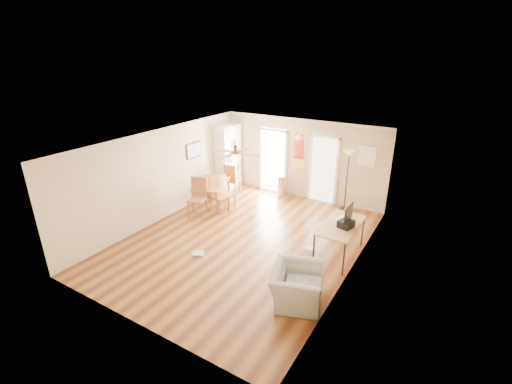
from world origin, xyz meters
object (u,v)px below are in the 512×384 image
Objects in this scene: dining_chair_far at (232,179)px; torchiere_lamp at (347,181)px; bookshelf at (228,158)px; dining_chair_right_b at (220,195)px; wastebasket_a at (310,253)px; computer_desk at (339,240)px; dining_chair_right_a at (227,192)px; armchair at (297,286)px; printer at (346,224)px; dining_table at (212,193)px; trash_can at (282,186)px; dining_chair_near at (197,198)px.

torchiere_lamp is at bearing -178.42° from dining_chair_far.
bookshelf is 2.07× the size of dining_chair_right_b.
computer_desk is at bearing 40.23° from wastebasket_a.
wastebasket_a is (3.37, -1.38, -0.36)m from dining_chair_right_a.
dining_chair_right_a is 0.54× the size of torchiere_lamp.
dining_chair_right_b is at bearing -179.40° from dining_chair_right_a.
dining_chair_right_a is at bearing 7.72° from dining_chair_right_b.
bookshelf is 1.78m from dining_chair_right_a.
printer is at bearing -26.52° from armchair.
torchiere_lamp is at bearing -61.09° from dining_chair_right_a.
dining_chair_right_b is (0.55, -0.32, 0.17)m from dining_table.
dining_chair_right_a reaches higher than wastebasket_a.
dining_chair_far reaches higher than wastebasket_a.
dining_chair_right_a is 1.37× the size of trash_can.
dining_table is at bearing 38.24° from armchair.
dining_chair_right_b reaches higher than armchair.
dining_chair_right_b reaches higher than wastebasket_a.
dining_chair_far is at bearing 26.24° from dining_chair_right_a.
dining_table is 0.93m from dining_chair_near.
printer is 0.30× the size of armchair.
bookshelf is at bearing -50.77° from dining_chair_far.
dining_chair_near is 1.05× the size of armchair.
trash_can is 2.22× the size of printer.
trash_can is at bearing 42.03° from dining_chair_near.
bookshelf is at bearing -171.90° from trash_can.
wastebasket_a is (4.28, -2.79, -0.97)m from bookshelf.
printer is at bearing -6.33° from bookshelf.
dining_chair_right_a is 3.62× the size of wastebasket_a.
dining_chair_near is at bearing -58.13° from bookshelf.
dining_chair_far is at bearing 29.04° from armchair.
dining_chair_right_b is 0.57× the size of torchiere_lamp.
dining_table is at bearing -132.84° from trash_can.
dining_chair_right_a is 3.66m from wastebasket_a.
trash_can is at bearing 12.33° from armchair.
dining_chair_right_b is (0.00, -0.37, 0.03)m from dining_chair_right_a.
dining_chair_right_b is 1.02× the size of dining_chair_far.
armchair is (2.69, -4.64, -0.01)m from trash_can.
dining_chair_right_a reaches higher than dining_table.
dining_chair_near reaches higher than dining_table.
torchiere_lamp is at bearing -49.13° from dining_chair_right_b.
computer_desk is at bearing -22.36° from armchair.
dining_chair_far is (-0.50, 1.41, -0.01)m from dining_chair_right_b.
dining_chair_near is 3.01m from trash_can.
wastebasket_a is (3.92, -1.34, -0.22)m from dining_table.
wastebasket_a is at bearing -99.11° from dining_chair_right_b.
dining_chair_near reaches higher than wastebasket_a.
armchair is at bearing -59.91° from trash_can.
dining_chair_far is at bearing 172.32° from printer.
dining_chair_near is 1.55× the size of trash_can.
dining_table is at bearing 67.65° from dining_chair_right_b.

